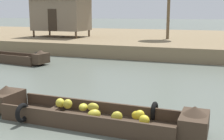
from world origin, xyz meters
name	(u,v)px	position (x,y,z in m)	size (l,w,h in m)	color
ground_plane	(125,78)	(0.00, 10.00, 0.00)	(300.00, 300.00, 0.00)	#596056
riverbank_strip	(175,40)	(0.00, 24.94, 0.45)	(160.00, 20.00, 0.89)	#7F6B4C
banana_boat	(90,114)	(0.90, 4.31, 0.26)	(6.05, 1.88, 0.79)	#3D2D21
cargo_boat_upstream	(12,57)	(-7.67, 11.70, 0.29)	(5.17, 1.68, 0.88)	#3D2D21
stilt_house_left	(61,13)	(-9.07, 20.02, 2.95)	(5.15, 3.38, 4.18)	#4C3826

